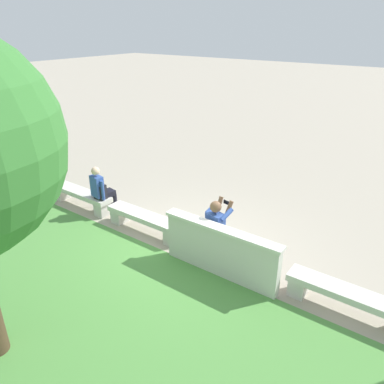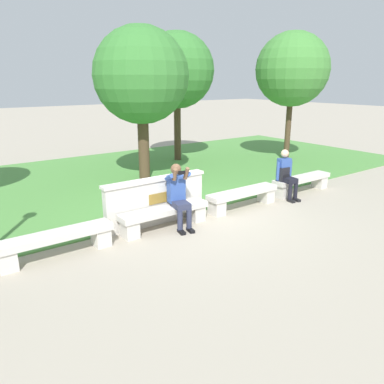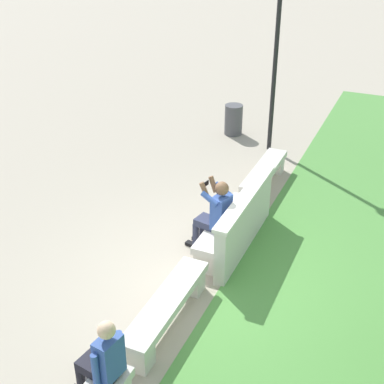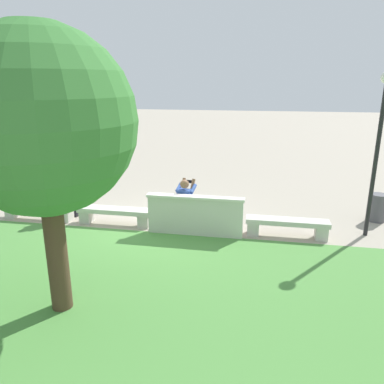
{
  "view_description": "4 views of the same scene",
  "coord_description": "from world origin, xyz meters",
  "px_view_note": "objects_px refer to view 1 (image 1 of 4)",
  "views": [
    {
      "loc": [
        -4.08,
        5.32,
        4.33
      ],
      "look_at": [
        0.17,
        -0.52,
        1.05
      ],
      "focal_mm": 35.0,
      "sensor_mm": 36.0,
      "label": 1
    },
    {
      "loc": [
        -4.91,
        -6.17,
        2.95
      ],
      "look_at": [
        -0.9,
        -0.67,
        0.91
      ],
      "focal_mm": 35.0,
      "sensor_mm": 36.0,
      "label": 2
    },
    {
      "loc": [
        6.06,
        2.58,
        5.1
      ],
      "look_at": [
        -0.81,
        -0.48,
        1.02
      ],
      "focal_mm": 50.0,
      "sensor_mm": 36.0,
      "label": 3
    },
    {
      "loc": [
        -2.59,
        8.7,
        3.64
      ],
      "look_at": [
        -0.93,
        -0.18,
        0.95
      ],
      "focal_mm": 35.0,
      "sensor_mm": 36.0,
      "label": 4
    }
  ],
  "objects_px": {
    "bench_main": "(348,298)",
    "person_photographer": "(219,227)",
    "bench_mid": "(145,220)",
    "person_distant": "(101,189)",
    "bench_near": "(229,253)",
    "backpack": "(100,192)",
    "bench_far": "(81,196)"
  },
  "relations": [
    {
      "from": "bench_main",
      "to": "person_photographer",
      "type": "height_order",
      "value": "person_photographer"
    },
    {
      "from": "bench_mid",
      "to": "person_distant",
      "type": "relative_size",
      "value": 1.56
    },
    {
      "from": "bench_main",
      "to": "bench_mid",
      "type": "xyz_separation_m",
      "value": [
        4.4,
        0.0,
        0.0
      ]
    },
    {
      "from": "bench_near",
      "to": "bench_mid",
      "type": "bearing_deg",
      "value": 0.0
    },
    {
      "from": "bench_mid",
      "to": "backpack",
      "type": "xyz_separation_m",
      "value": [
        1.41,
        0.0,
        0.32
      ]
    },
    {
      "from": "bench_mid",
      "to": "person_photographer",
      "type": "relative_size",
      "value": 1.49
    },
    {
      "from": "bench_main",
      "to": "person_distant",
      "type": "xyz_separation_m",
      "value": [
        5.84,
        -0.07,
        0.37
      ]
    },
    {
      "from": "bench_main",
      "to": "bench_mid",
      "type": "height_order",
      "value": "same"
    },
    {
      "from": "bench_far",
      "to": "person_photographer",
      "type": "distance_m",
      "value": 4.13
    },
    {
      "from": "bench_main",
      "to": "bench_mid",
      "type": "bearing_deg",
      "value": 0.0
    },
    {
      "from": "bench_main",
      "to": "backpack",
      "type": "height_order",
      "value": "backpack"
    },
    {
      "from": "person_distant",
      "to": "bench_near",
      "type": "bearing_deg",
      "value": 178.97
    },
    {
      "from": "bench_near",
      "to": "bench_mid",
      "type": "height_order",
      "value": "same"
    },
    {
      "from": "bench_mid",
      "to": "bench_far",
      "type": "distance_m",
      "value": 2.2
    },
    {
      "from": "bench_far",
      "to": "person_distant",
      "type": "relative_size",
      "value": 1.56
    },
    {
      "from": "bench_main",
      "to": "person_distant",
      "type": "bearing_deg",
      "value": -0.64
    },
    {
      "from": "person_distant",
      "to": "person_photographer",
      "type": "bearing_deg",
      "value": -179.82
    },
    {
      "from": "bench_main",
      "to": "person_distant",
      "type": "height_order",
      "value": "person_distant"
    },
    {
      "from": "bench_near",
      "to": "backpack",
      "type": "bearing_deg",
      "value": 0.02
    },
    {
      "from": "bench_main",
      "to": "bench_near",
      "type": "xyz_separation_m",
      "value": [
        2.2,
        0.0,
        0.0
      ]
    },
    {
      "from": "person_photographer",
      "to": "backpack",
      "type": "distance_m",
      "value": 3.32
    },
    {
      "from": "bench_near",
      "to": "person_photographer",
      "type": "bearing_deg",
      "value": -14.47
    },
    {
      "from": "bench_mid",
      "to": "bench_main",
      "type": "bearing_deg",
      "value": 180.0
    },
    {
      "from": "person_photographer",
      "to": "bench_near",
      "type": "bearing_deg",
      "value": 165.53
    },
    {
      "from": "bench_near",
      "to": "bench_far",
      "type": "xyz_separation_m",
      "value": [
        4.4,
        0.0,
        0.0
      ]
    },
    {
      "from": "bench_near",
      "to": "bench_main",
      "type": "bearing_deg",
      "value": 180.0
    },
    {
      "from": "person_photographer",
      "to": "person_distant",
      "type": "distance_m",
      "value": 3.35
    },
    {
      "from": "bench_far",
      "to": "person_photographer",
      "type": "relative_size",
      "value": 1.49
    },
    {
      "from": "person_photographer",
      "to": "bench_far",
      "type": "bearing_deg",
      "value": 1.06
    },
    {
      "from": "bench_main",
      "to": "bench_mid",
      "type": "distance_m",
      "value": 4.4
    },
    {
      "from": "bench_main",
      "to": "bench_far",
      "type": "height_order",
      "value": "same"
    },
    {
      "from": "bench_mid",
      "to": "person_distant",
      "type": "height_order",
      "value": "person_distant"
    }
  ]
}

